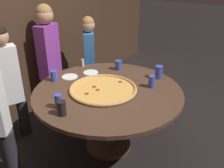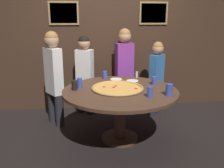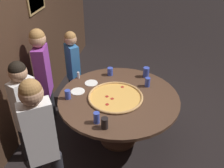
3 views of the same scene
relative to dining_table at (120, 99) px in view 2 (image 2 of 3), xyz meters
name	(u,v)px [view 2 (image 2 of 3)]	position (x,y,z in m)	size (l,w,h in m)	color
ground_plane	(120,139)	(0.00, 0.00, -0.61)	(24.00, 24.00, 0.00)	black
back_wall	(109,38)	(0.00, 1.39, 0.70)	(6.40, 0.08, 2.60)	#3D281C
dining_table	(120,99)	(0.00, 0.00, 0.00)	(1.57, 1.57, 0.74)	#4C3323
giant_pizza	(117,88)	(-0.03, 0.04, 0.14)	(0.71, 0.71, 0.03)	#E5A84C
drink_cup_far_right	(154,80)	(0.54, 0.21, 0.19)	(0.08, 0.08, 0.12)	#384CB7
drink_cup_far_left	(169,90)	(0.57, -0.31, 0.21)	(0.09, 0.09, 0.15)	#384CB7
drink_cup_near_right	(74,85)	(-0.62, 0.06, 0.20)	(0.08, 0.08, 0.13)	black
drink_cup_centre_back	(150,92)	(0.32, -0.35, 0.20)	(0.07, 0.07, 0.13)	#384CB7
drink_cup_beside_pizza	(80,83)	(-0.55, 0.17, 0.20)	(0.07, 0.07, 0.14)	#384CB7
drink_cup_by_shaker	(105,75)	(-0.15, 0.63, 0.19)	(0.07, 0.07, 0.12)	#384CB7
white_plate_left_side	(132,81)	(0.26, 0.43, 0.14)	(0.18, 0.18, 0.01)	white
white_plate_near_front	(116,79)	(0.02, 0.56, 0.14)	(0.19, 0.19, 0.01)	white
condiment_shaker	(137,75)	(0.37, 0.65, 0.18)	(0.04, 0.04, 0.10)	silver
diner_side_left	(124,65)	(0.24, 1.13, 0.24)	(0.39, 0.23, 1.50)	#232328
diner_centre_back	(54,73)	(-0.95, 0.65, 0.24)	(0.32, 0.38, 1.49)	#232328
diner_far_left	(157,74)	(0.77, 0.86, 0.12)	(0.32, 0.30, 1.29)	#232328
diner_side_right	(85,71)	(-0.47, 1.06, 0.18)	(0.37, 0.26, 1.39)	#232328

